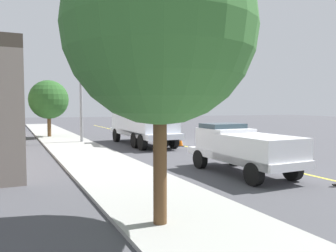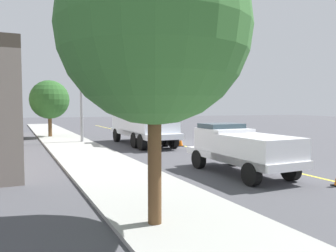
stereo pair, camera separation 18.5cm
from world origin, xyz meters
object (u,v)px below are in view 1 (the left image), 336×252
utility_bucket_truck (142,123)px  service_pickup_truck (243,148)px  traffic_cone_mid_front (229,152)px  traffic_cone_trailing (146,133)px  passing_minivan (155,124)px  traffic_signal_mast (85,72)px  traffic_cone_mid_rear (181,141)px

utility_bucket_truck → service_pickup_truck: 11.70m
traffic_cone_mid_front → traffic_cone_trailing: (12.20, 1.49, 0.07)m
passing_minivan → traffic_signal_mast: size_ratio=0.63×
service_pickup_truck → traffic_cone_mid_front: 4.08m
traffic_cone_trailing → traffic_signal_mast: size_ratio=0.11×
traffic_cone_mid_rear → traffic_cone_mid_front: bearing=-174.6°
traffic_cone_mid_front → traffic_cone_mid_rear: traffic_cone_mid_front is taller
service_pickup_truck → traffic_signal_mast: (12.47, 5.48, 4.13)m
traffic_cone_mid_front → service_pickup_truck: bearing=159.7°
traffic_cone_mid_rear → utility_bucket_truck: bearing=51.2°
passing_minivan → traffic_signal_mast: 11.47m
service_pickup_truck → traffic_signal_mast: traffic_signal_mast is taller
service_pickup_truck → traffic_cone_mid_front: (3.76, -1.39, -0.75)m
service_pickup_truck → traffic_cone_mid_rear: service_pickup_truck is taller
passing_minivan → traffic_cone_mid_rear: passing_minivan is taller
passing_minivan → traffic_cone_mid_front: 16.36m
utility_bucket_truck → traffic_signal_mast: (0.88, 3.97, 3.66)m
traffic_signal_mast → traffic_cone_mid_front: bearing=-141.7°
passing_minivan → traffic_signal_mast: traffic_signal_mast is taller
utility_bucket_truck → passing_minivan: (8.52, -3.45, -0.61)m
service_pickup_truck → passing_minivan: (20.10, -1.94, -0.15)m
utility_bucket_truck → traffic_cone_mid_front: (-7.83, -2.90, -1.22)m
traffic_cone_trailing → traffic_signal_mast: bearing=123.0°
service_pickup_truck → traffic_cone_trailing: bearing=0.4°
passing_minivan → traffic_cone_trailing: (-4.14, 2.04, -0.54)m
utility_bucket_truck → passing_minivan: bearing=-22.0°
traffic_signal_mast → traffic_cone_trailing: bearing=-57.0°
service_pickup_truck → traffic_cone_trailing: 15.98m
passing_minivan → traffic_cone_mid_front: bearing=178.1°
traffic_cone_mid_front → traffic_signal_mast: traffic_signal_mast is taller
utility_bucket_truck → service_pickup_truck: size_ratio=1.45×
traffic_cone_mid_front → traffic_cone_mid_rear: 5.98m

